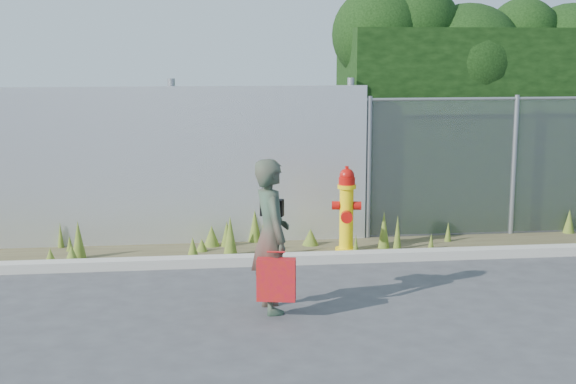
# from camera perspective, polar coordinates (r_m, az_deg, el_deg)

# --- Properties ---
(ground) EXTENTS (80.00, 80.00, 0.00)m
(ground) POSITION_cam_1_polar(r_m,az_deg,el_deg) (8.59, 3.15, -8.19)
(ground) COLOR #3D3D40
(ground) RESTS_ON ground
(curb) EXTENTS (16.00, 0.22, 0.12)m
(curb) POSITION_cam_1_polar(r_m,az_deg,el_deg) (10.28, 1.40, -4.73)
(curb) COLOR #AFAB9E
(curb) RESTS_ON ground
(weed_strip) EXTENTS (16.00, 1.32, 0.54)m
(weed_strip) POSITION_cam_1_polar(r_m,az_deg,el_deg) (10.77, -1.42, -3.60)
(weed_strip) COLOR #4C442B
(weed_strip) RESTS_ON ground
(corrugated_fence) EXTENTS (8.50, 0.21, 2.30)m
(corrugated_fence) POSITION_cam_1_polar(r_m,az_deg,el_deg) (11.29, -16.03, 1.63)
(corrugated_fence) COLOR silver
(corrugated_fence) RESTS_ON ground
(hedge) EXTENTS (7.51, 1.83, 3.69)m
(hedge) POSITION_cam_1_polar(r_m,az_deg,el_deg) (13.41, 18.98, 6.63)
(hedge) COLOR black
(hedge) RESTS_ON ground
(fire_hydrant) EXTENTS (0.39, 0.35, 1.17)m
(fire_hydrant) POSITION_cam_1_polar(r_m,az_deg,el_deg) (10.71, 4.19, -1.35)
(fire_hydrant) COLOR yellow
(fire_hydrant) RESTS_ON ground
(woman) EXTENTS (0.48, 0.64, 1.60)m
(woman) POSITION_cam_1_polar(r_m,az_deg,el_deg) (8.27, -1.22, -3.13)
(woman) COLOR #106A4B
(woman) RESTS_ON ground
(red_tote_bag) EXTENTS (0.39, 0.14, 0.51)m
(red_tote_bag) POSITION_cam_1_polar(r_m,az_deg,el_deg) (8.12, -0.84, -6.24)
(red_tote_bag) COLOR #B80A27
(black_shoulder_bag) EXTENTS (0.24, 0.10, 0.18)m
(black_shoulder_bag) POSITION_cam_1_polar(r_m,az_deg,el_deg) (8.45, -1.15, -1.12)
(black_shoulder_bag) COLOR black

